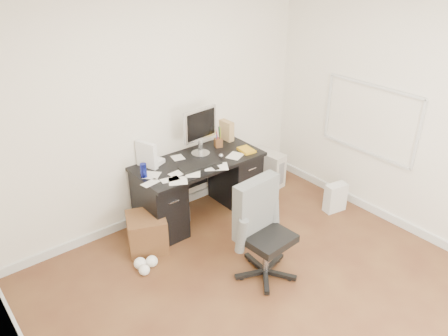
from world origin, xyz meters
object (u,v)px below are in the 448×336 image
at_px(desk, 199,186).
at_px(lcd_monitor, 200,132).
at_px(wicker_basket, 147,232).
at_px(office_chair, 267,233).
at_px(keyboard, 200,166).
at_px(pc_tower, 268,168).

height_order(desk, lcd_monitor, lcd_monitor).
bearing_deg(wicker_basket, office_chair, -57.84).
height_order(keyboard, pc_tower, keyboard).
xyz_separation_m(pc_tower, wicker_basket, (-2.01, -0.23, -0.03)).
xyz_separation_m(lcd_monitor, office_chair, (-0.22, -1.38, -0.53)).
distance_m(lcd_monitor, pc_tower, 1.35).
bearing_deg(keyboard, office_chair, -86.77).
bearing_deg(pc_tower, lcd_monitor, 171.97).
relative_size(keyboard, wicker_basket, 1.20).
bearing_deg(wicker_basket, pc_tower, 6.61).
bearing_deg(keyboard, lcd_monitor, 58.87).
xyz_separation_m(desk, lcd_monitor, (0.10, 0.10, 0.64)).
distance_m(keyboard, wicker_basket, 0.93).
distance_m(desk, pc_tower, 1.20).
bearing_deg(desk, lcd_monitor, 44.49).
xyz_separation_m(desk, pc_tower, (1.19, 0.06, -0.17)).
relative_size(desk, wicker_basket, 3.74).
bearing_deg(wicker_basket, lcd_monitor, 16.30).
height_order(lcd_monitor, office_chair, lcd_monitor).
height_order(keyboard, wicker_basket, keyboard).
height_order(desk, wicker_basket, desk).
bearing_deg(wicker_basket, keyboard, 1.33).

